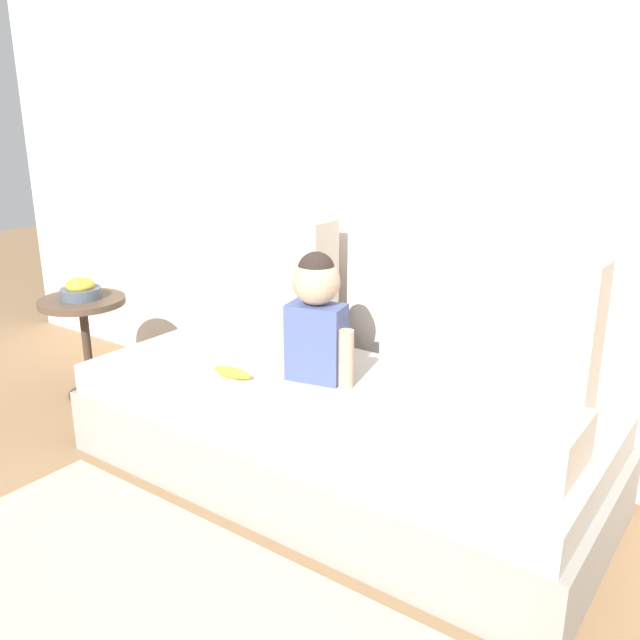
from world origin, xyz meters
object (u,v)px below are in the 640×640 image
side_table (84,321)px  throw_pillow_left (271,277)px  throw_pillow_right (514,326)px  toddler (316,313)px  folded_blanket (510,433)px  couch (331,435)px  fruit_bowl (81,290)px  banana (232,372)px

side_table → throw_pillow_left: bearing=23.3°
throw_pillow_right → toddler: (-0.64, -0.27, 0.00)m
toddler → folded_blanket: 0.83m
throw_pillow_right → folded_blanket: (0.16, -0.42, -0.18)m
couch → fruit_bowl: (-1.39, -0.05, 0.35)m
side_table → fruit_bowl: size_ratio=2.64×
throw_pillow_left → side_table: (-0.85, -0.36, -0.26)m
couch → banana: banana is taller
toddler → banana: (-0.26, -0.18, -0.24)m
throw_pillow_right → banana: 1.03m
banana → throw_pillow_right: bearing=26.7°
couch → throw_pillow_left: size_ratio=3.28×
banana → couch: bearing=20.4°
throw_pillow_left → side_table: 0.96m
couch → folded_blanket: bearing=-8.5°
couch → side_table: (-1.39, -0.05, 0.19)m
side_table → fruit_bowl: fruit_bowl is taller
couch → fruit_bowl: fruit_bowl is taller
throw_pillow_left → fruit_bowl: throw_pillow_left is taller
throw_pillow_left → fruit_bowl: (-0.85, -0.36, -0.11)m
throw_pillow_left → throw_pillow_right: throw_pillow_left is taller
throw_pillow_left → banana: throw_pillow_left is taller
couch → throw_pillow_right: throw_pillow_right is taller
side_table → throw_pillow_right: bearing=10.7°
banana → side_table: (-1.03, 0.09, -0.01)m
throw_pillow_right → banana: throw_pillow_right is taller
couch → banana: 0.44m
toddler → folded_blanket: (0.80, -0.15, -0.18)m
fruit_bowl → couch: bearing=1.9°
banana → toddler: bearing=34.2°
toddler → throw_pillow_left: bearing=148.2°
throw_pillow_left → folded_blanket: bearing=-18.8°
throw_pillow_left → side_table: size_ratio=1.23×
fruit_bowl → banana: bearing=-4.8°
throw_pillow_right → fruit_bowl: bearing=-169.3°
couch → throw_pillow_right: (0.54, 0.32, 0.44)m
couch → folded_blanket: size_ratio=4.91×
side_table → fruit_bowl: bearing=3.6°
throw_pillow_left → folded_blanket: (1.24, -0.42, -0.19)m
throw_pillow_left → folded_blanket: throw_pillow_left is taller
throw_pillow_right → folded_blanket: 0.49m
folded_blanket → side_table: bearing=178.4°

